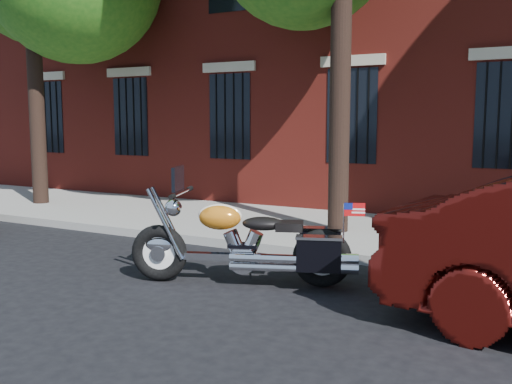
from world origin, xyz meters
The scene contains 4 objects.
ground centered at (0.00, 0.00, 0.00)m, with size 120.00×120.00×0.00m, color black.
curb centered at (0.00, 1.38, 0.07)m, with size 40.00×0.16×0.15m, color gray.
sidewalk centered at (0.00, 3.26, 0.07)m, with size 40.00×3.60×0.15m, color gray.
motorcycle centered at (0.50, -0.35, 0.51)m, with size 2.97×1.47×1.52m.
Camera 1 is at (3.91, -6.64, 2.11)m, focal length 40.00 mm.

